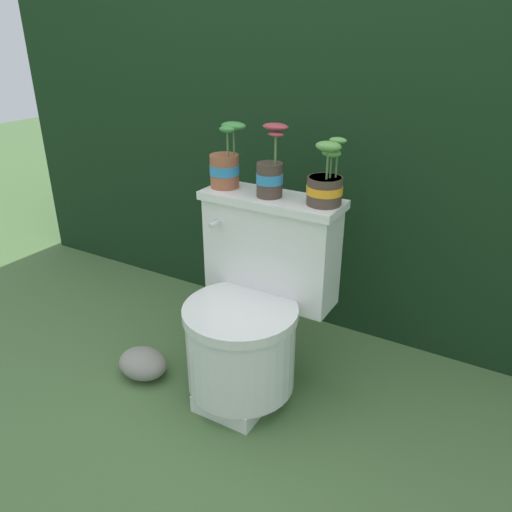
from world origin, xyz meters
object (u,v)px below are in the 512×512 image
potted_plant_middle (325,184)px  garden_stone (143,363)px  toilet (252,311)px  potted_plant_midleft (270,173)px  potted_plant_left (225,165)px

potted_plant_middle → garden_stone: potted_plant_middle is taller
potted_plant_middle → toilet: bearing=-144.1°
potted_plant_midleft → garden_stone: (-0.41, -0.30, -0.77)m
potted_plant_midleft → garden_stone: 0.92m
toilet → garden_stone: bearing=-157.6°
garden_stone → toilet: bearing=22.4°
toilet → garden_stone: size_ratio=3.59×
toilet → potted_plant_middle: bearing=35.9°
garden_stone → potted_plant_midleft: bearing=36.3°
toilet → potted_plant_midleft: bearing=91.1°
potted_plant_left → potted_plant_middle: 0.40m
potted_plant_middle → garden_stone: (-0.61, -0.31, -0.76)m
potted_plant_left → garden_stone: potted_plant_left is taller
potted_plant_left → toilet: bearing=-36.2°
potted_plant_left → potted_plant_midleft: bearing=-4.2°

